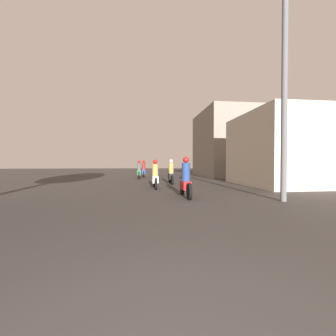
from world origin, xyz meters
name	(u,v)px	position (x,y,z in m)	size (l,w,h in m)	color
motorcycle_red	(186,181)	(1.54, 7.42, 0.63)	(0.60, 2.02, 1.57)	black
motorcycle_white	(155,177)	(0.55, 10.70, 0.61)	(0.60, 2.04, 1.52)	black
motorcycle_black	(171,174)	(1.72, 13.13, 0.63)	(0.60, 1.88, 1.58)	black
motorcycle_green	(139,171)	(-0.36, 18.17, 0.64)	(0.60, 2.07, 1.58)	black
motorcycle_blue	(144,170)	(0.04, 20.47, 0.65)	(0.60, 1.98, 1.64)	black
motorcycle_yellow	(155,169)	(1.44, 25.00, 0.61)	(0.60, 2.12, 1.51)	black
building_right_near	(290,150)	(8.75, 11.46, 2.13)	(5.73, 5.94, 4.26)	beige
building_right_far	(224,144)	(8.27, 21.02, 3.27)	(4.81, 7.82, 6.54)	gray
utility_pole_near	(285,75)	(4.72, 6.08, 4.33)	(1.60, 0.20, 8.32)	slate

